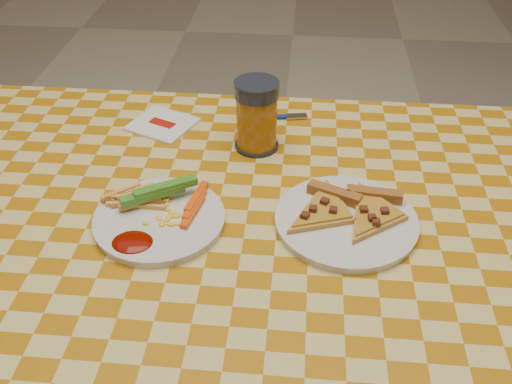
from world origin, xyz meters
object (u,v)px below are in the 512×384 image
table (246,257)px  drink_glass (257,116)px  plate_right (346,222)px  plate_left (160,221)px

table → drink_glass: (-0.00, 0.23, 0.14)m
table → plate_right: 0.18m
plate_left → plate_right: size_ratio=0.92×
table → plate_right: size_ratio=5.63×
table → plate_right: (0.16, 0.01, 0.08)m
plate_right → drink_glass: size_ratio=1.64×
table → drink_glass: 0.27m
table → drink_glass: bearing=90.8°
plate_left → plate_right: same height
table → plate_left: (-0.14, -0.01, 0.08)m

